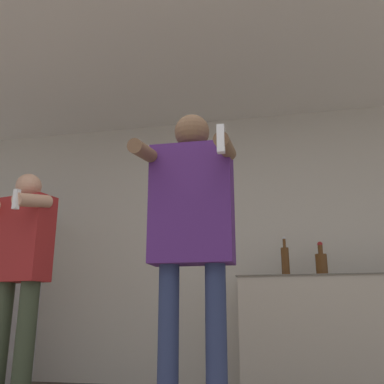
# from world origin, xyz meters

# --- Properties ---
(wall_back) EXTENTS (7.00, 0.06, 2.55)m
(wall_back) POSITION_xyz_m (0.00, 2.65, 1.27)
(wall_back) COLOR beige
(wall_back) RESTS_ON ground_plane
(ceiling_slab) EXTENTS (7.00, 3.14, 0.05)m
(ceiling_slab) POSITION_xyz_m (0.00, 1.31, 2.57)
(ceiling_slab) COLOR silver
(ceiling_slab) RESTS_ON wall_back
(counter) EXTENTS (1.59, 0.56, 0.93)m
(counter) POSITION_xyz_m (1.06, 2.35, 0.46)
(counter) COLOR #BCB29E
(counter) RESTS_ON ground_plane
(bottle_brown_liquor) EXTENTS (0.10, 0.10, 0.29)m
(bottle_brown_liquor) POSITION_xyz_m (0.96, 2.31, 1.04)
(bottle_brown_liquor) COLOR #563314
(bottle_brown_liquor) RESTS_ON counter
(bottle_short_whiskey) EXTENTS (0.07, 0.07, 0.34)m
(bottle_short_whiskey) POSITION_xyz_m (0.66, 2.31, 1.06)
(bottle_short_whiskey) COLOR #563314
(bottle_short_whiskey) RESTS_ON counter
(person_woman_foreground) EXTENTS (0.51, 0.50, 1.76)m
(person_woman_foreground) POSITION_xyz_m (0.16, 0.84, 1.10)
(person_woman_foreground) COLOR navy
(person_woman_foreground) RESTS_ON ground_plane
(person_man_side) EXTENTS (0.57, 0.51, 1.69)m
(person_man_side) POSITION_xyz_m (-1.27, 1.45, 0.99)
(person_man_side) COLOR #38422D
(person_man_side) RESTS_ON ground_plane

